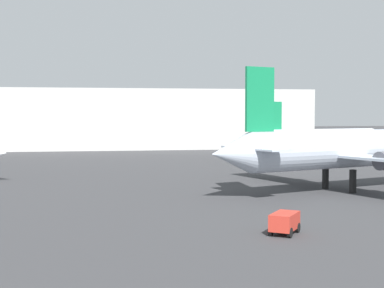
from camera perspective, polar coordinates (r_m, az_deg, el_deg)
name	(u,v)px	position (r m, az deg, el deg)	size (l,w,h in m)	color
airplane_on_taxiway	(346,149)	(56.42, 15.07, -0.47)	(29.92, 28.28, 11.30)	#B2BCCC
airplane_far_left	(323,136)	(108.79, 12.89, 0.74)	(28.53, 16.33, 9.41)	silver
baggage_cart	(285,222)	(35.46, 9.18, -7.64)	(2.46, 2.71, 1.30)	red
terminal_building	(150,119)	(124.78, -4.21, 2.50)	(66.57, 22.11, 12.29)	#B7B7B2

